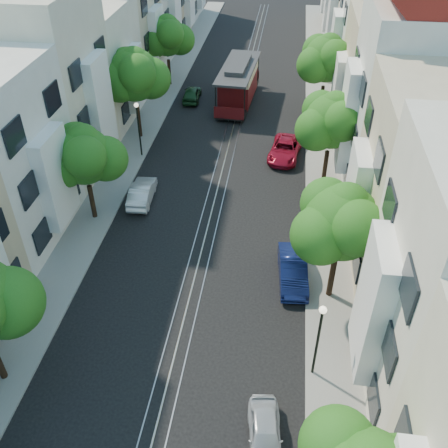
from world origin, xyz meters
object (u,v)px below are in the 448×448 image
(lamp_east, at_px, (319,331))
(parked_car_w_far, at_px, (192,94))
(tree_e_c, at_px, (332,123))
(lamp_west, at_px, (138,122))
(tree_w_d, at_px, (167,37))
(tree_w_b, at_px, (84,157))
(parked_car_e_near, at_px, (265,434))
(parked_car_e_far, at_px, (285,150))
(tree_e_d, at_px, (327,60))
(tree_e_b, at_px, (343,224))
(cable_car, at_px, (238,82))
(parked_car_w_mid, at_px, (142,192))
(tree_w_c, at_px, (135,76))
(parked_car_e_mid, at_px, (293,270))

(lamp_east, distance_m, parked_car_w_far, 30.70)
(tree_e_c, height_order, lamp_west, tree_e_c)
(tree_w_d, distance_m, lamp_east, 34.73)
(tree_e_c, xyz_separation_m, parked_car_w_far, (-11.66, 12.71, -3.97))
(tree_w_b, bearing_deg, lamp_east, -36.58)
(tree_w_b, height_order, parked_car_e_near, tree_w_b)
(tree_w_b, height_order, parked_car_e_far, tree_w_b)
(tree_e_d, bearing_deg, tree_e_b, -90.00)
(lamp_west, bearing_deg, parked_car_e_far, 6.86)
(tree_e_d, height_order, lamp_west, tree_e_d)
(parked_car_e_far, height_order, parked_car_w_far, parked_car_e_far)
(tree_e_b, distance_m, tree_w_b, 15.25)
(cable_car, bearing_deg, parked_car_w_mid, -101.84)
(tree_w_d, bearing_deg, lamp_east, -67.20)
(tree_w_c, xyz_separation_m, lamp_east, (13.44, -20.98, -2.22))
(tree_e_d, height_order, tree_w_b, tree_e_d)
(tree_w_d, bearing_deg, parked_car_w_far, -50.21)
(cable_car, bearing_deg, parked_car_e_far, -60.32)
(parked_car_w_mid, bearing_deg, tree_e_b, 145.42)
(tree_e_b, distance_m, tree_w_d, 30.60)
(tree_w_d, bearing_deg, tree_e_d, -19.15)
(tree_w_c, distance_m, cable_car, 10.82)
(parked_car_e_far, bearing_deg, tree_w_d, 139.84)
(tree_w_b, relative_size, lamp_west, 1.51)
(tree_w_b, distance_m, parked_car_w_mid, 5.04)
(tree_e_d, bearing_deg, parked_car_e_mid, -95.42)
(tree_w_b, xyz_separation_m, parked_car_e_far, (11.54, 9.31, -3.76))
(lamp_east, bearing_deg, parked_car_w_far, 110.46)
(tree_w_c, bearing_deg, tree_e_c, -19.15)
(cable_car, height_order, parked_car_w_mid, cable_car)
(lamp_west, distance_m, parked_car_e_mid, 16.83)
(lamp_east, xyz_separation_m, parked_car_e_near, (-1.90, -3.46, -2.29))
(cable_car, relative_size, parked_car_e_mid, 2.19)
(tree_e_b, xyz_separation_m, tree_e_c, (-0.00, 11.00, -0.13))
(tree_w_b, relative_size, parked_car_e_far, 1.37)
(lamp_east, height_order, parked_car_e_near, lamp_east)
(lamp_west, height_order, parked_car_e_mid, lamp_west)
(lamp_east, xyz_separation_m, lamp_west, (-12.60, 18.00, 0.00))
(tree_w_c, height_order, lamp_west, tree_w_c)
(tree_e_d, bearing_deg, tree_w_b, -130.27)
(tree_e_c, bearing_deg, tree_w_b, -157.38)
(tree_e_d, bearing_deg, lamp_west, -146.50)
(tree_w_c, relative_size, parked_car_w_mid, 1.86)
(tree_e_b, bearing_deg, tree_e_c, 90.00)
(lamp_west, bearing_deg, lamp_east, -55.01)
(lamp_east, relative_size, cable_car, 0.46)
(tree_w_b, distance_m, parked_car_e_near, 18.12)
(tree_w_c, distance_m, parked_car_w_far, 9.31)
(lamp_east, relative_size, parked_car_w_mid, 1.09)
(tree_e_d, distance_m, parked_car_e_near, 30.87)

